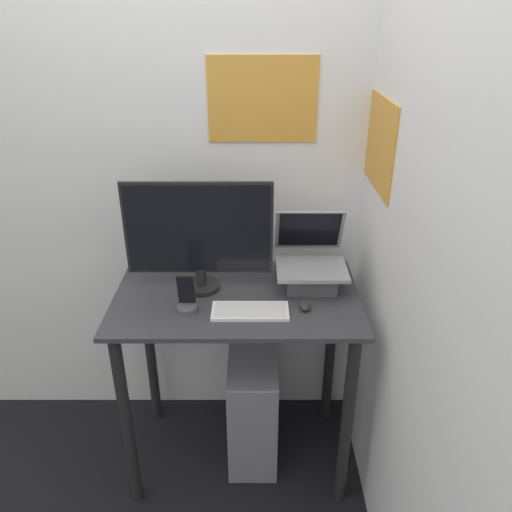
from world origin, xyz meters
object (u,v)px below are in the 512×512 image
Objects in this scene: keyboard at (250,311)px; computer_tower at (253,401)px; mouse at (305,305)px; cell_phone at (186,301)px; laptop at (311,268)px; monitor at (199,235)px.

keyboard is 0.67m from computer_tower.
cell_phone is (-0.46, -0.01, 0.03)m from mouse.
laptop is 0.57× the size of computer_tower.
monitor reaches higher than mouse.
keyboard is 4.30× the size of mouse.
mouse is 0.70m from computer_tower.
mouse is (0.42, -0.16, -0.23)m from monitor.
computer_tower is (-0.25, -0.02, -0.71)m from laptop.
laptop reaches higher than keyboard.
computer_tower is at bearing 87.72° from keyboard.
keyboard is 0.54× the size of computer_tower.
monitor is 0.90m from computer_tower.
keyboard is (0.21, -0.19, -0.24)m from monitor.
cell_phone is at bearing -158.11° from laptop.
monitor is 1.99× the size of keyboard.
cell_phone is at bearing -103.24° from monitor.
mouse is at bearing 1.24° from cell_phone.
laptop is 0.53× the size of monitor.
monitor reaches higher than keyboard.
mouse is (-0.04, -0.19, -0.07)m from laptop.
cell_phone is (-0.04, -0.17, -0.20)m from monitor.
laptop is 4.52× the size of mouse.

